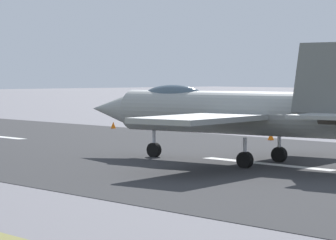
% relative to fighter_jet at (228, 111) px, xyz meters
% --- Properties ---
extents(ground_plane, '(400.00, 400.00, 0.00)m').
position_rel_fighter_jet_xyz_m(ground_plane, '(-2.43, -0.83, -2.51)').
color(ground_plane, slate).
extents(runway_strip, '(240.00, 26.00, 0.02)m').
position_rel_fighter_jet_xyz_m(runway_strip, '(-2.44, -0.83, -2.50)').
color(runway_strip, '#2F2F31').
rests_on(runway_strip, ground).
extents(fighter_jet, '(16.99, 14.79, 5.71)m').
position_rel_fighter_jet_xyz_m(fighter_jet, '(0.00, 0.00, 0.00)').
color(fighter_jet, gray).
rests_on(fighter_jet, ground).
extents(marker_cone_mid, '(0.44, 0.44, 0.55)m').
position_rel_fighter_jet_xyz_m(marker_cone_mid, '(7.88, -12.39, -2.24)').
color(marker_cone_mid, orange).
rests_on(marker_cone_mid, ground).
extents(marker_cone_far, '(0.44, 0.44, 0.55)m').
position_rel_fighter_jet_xyz_m(marker_cone_far, '(24.32, -12.39, -2.24)').
color(marker_cone_far, orange).
rests_on(marker_cone_far, ground).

